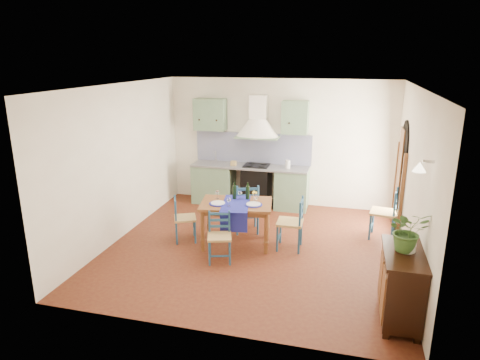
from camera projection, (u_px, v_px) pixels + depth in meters
name	position (u px, v px, depth m)	size (l,w,h in m)	color
floor	(254.00, 247.00, 7.57)	(5.00, 5.00, 0.00)	#45150E
back_wall	(257.00, 159.00, 9.52)	(5.00, 0.96, 2.80)	white
right_wall	(410.00, 181.00, 6.85)	(0.26, 5.00, 2.80)	white
left_wall	(121.00, 162.00, 7.78)	(0.04, 5.00, 2.80)	white
ceiling	(256.00, 86.00, 6.78)	(5.00, 5.00, 0.01)	silver
dining_table	(236.00, 208.00, 7.51)	(1.35, 1.05, 1.10)	brown
chair_near	(219.00, 236.00, 6.98)	(0.48, 0.48, 0.82)	navy
chair_far	(247.00, 207.00, 8.11)	(0.58, 0.58, 0.97)	navy
chair_left	(183.00, 219.00, 7.74)	(0.51, 0.51, 0.83)	navy
chair_right	(292.00, 223.00, 7.39)	(0.44, 0.44, 0.93)	navy
chair_spare	(385.00, 213.00, 7.81)	(0.52, 0.52, 0.96)	navy
sideboard	(401.00, 283.00, 5.37)	(0.50, 1.05, 0.94)	black
potted_plant	(408.00, 231.00, 5.24)	(0.48, 0.41, 0.53)	#375F27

